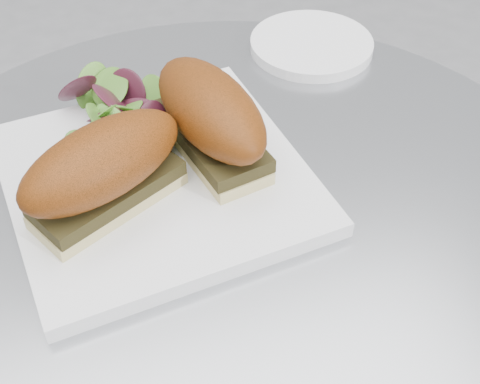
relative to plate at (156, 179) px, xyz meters
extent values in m
cylinder|color=#ADAEB4|center=(0.05, -0.06, -0.02)|extent=(0.70, 0.70, 0.02)
cube|color=white|center=(0.00, 0.00, 0.00)|extent=(0.30, 0.30, 0.02)
cube|color=beige|center=(-0.05, -0.03, 0.01)|extent=(0.15, 0.11, 0.01)
cube|color=black|center=(-0.05, -0.03, 0.03)|extent=(0.15, 0.11, 0.01)
ellipsoid|color=#6F2D0A|center=(-0.05, -0.03, 0.06)|extent=(0.17, 0.14, 0.06)
cube|color=beige|center=(0.06, 0.01, 0.01)|extent=(0.09, 0.15, 0.01)
cube|color=black|center=(0.06, 0.01, 0.03)|extent=(0.09, 0.15, 0.01)
ellipsoid|color=#6F2D0A|center=(0.06, 0.01, 0.06)|extent=(0.11, 0.17, 0.06)
cylinder|color=white|center=(0.23, 0.18, 0.00)|extent=(0.15, 0.15, 0.01)
camera|label=1|loc=(-0.06, -0.47, 0.42)|focal=50.00mm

